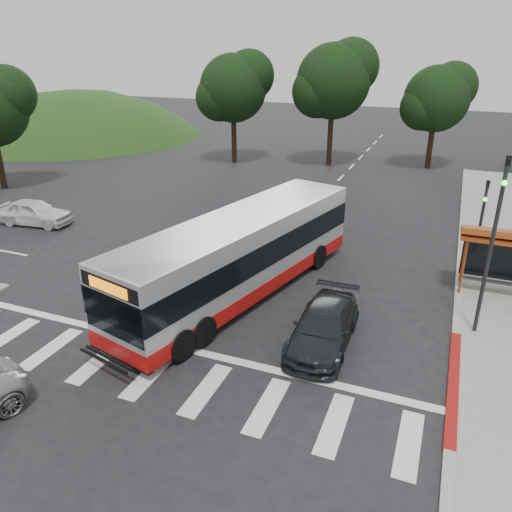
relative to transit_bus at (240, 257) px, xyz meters
The scene contains 15 objects.
ground 2.14m from the transit_bus, 110.16° to the right, with size 140.00×140.00×0.00m, color black.
sidewalk_east 12.62m from the transit_bus, 32.63° to the left, with size 4.00×40.00×0.12m, color gray.
curb_east 11.00m from the transit_bus, 38.32° to the left, with size 0.30×40.00×0.15m, color #9E9991.
curb_east_red 9.28m from the transit_bus, 20.83° to the right, with size 0.32×6.00×0.15m, color maroon.
hillside_nw 43.39m from the transit_bus, 138.47° to the left, with size 44.00×44.00×10.00m, color #1E3B12.
crosswalk_ladder 6.49m from the transit_bus, 94.20° to the right, with size 18.00×2.60×0.01m, color silver.
traffic_signal_ne_tall 9.40m from the transit_bus, ahead, with size 0.18×0.37×6.50m.
traffic_signal_ne_short 11.69m from the transit_bus, 38.38° to the left, with size 0.18×0.37×4.00m.
tree_north_a 25.48m from the transit_bus, 95.47° to the left, with size 6.60×6.15×10.17m.
tree_north_b 27.68m from the transit_bus, 78.18° to the left, with size 5.72×5.33×8.43m.
tree_north_c 25.49m from the transit_bus, 114.47° to the left, with size 6.16×5.74×9.30m.
transit_bus is the anchor object (origin of this frame).
pedestrian 3.84m from the transit_bus, 95.17° to the right, with size 0.67×0.44×1.83m, color silver.
dark_sedan 4.97m from the transit_bus, 30.36° to the right, with size 1.92×4.73×1.37m, color black.
west_car_white 14.94m from the transit_bus, 166.33° to the left, with size 1.74×4.33×1.47m, color silver.
Camera 1 is at (8.00, -15.90, 9.76)m, focal length 35.00 mm.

